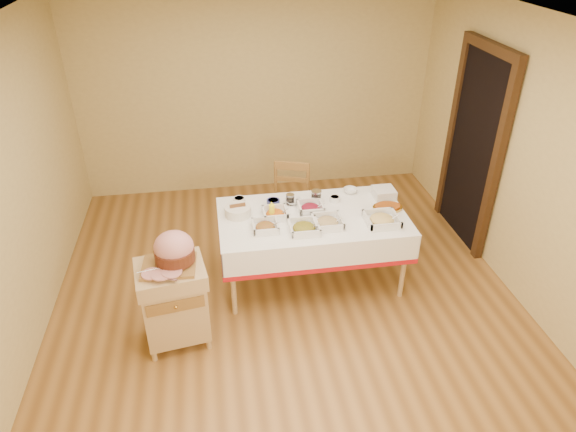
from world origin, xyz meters
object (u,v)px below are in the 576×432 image
object	(u,v)px
dining_chair	(290,205)
mustard_bottle	(272,211)
plate_stack	(384,193)
butcher_cart	(174,300)
brass_platter	(388,207)
preserve_jar_right	(316,197)
bread_basket	(238,211)
preserve_jar_left	(290,200)
dining_table	(312,229)
ham_on_board	(173,251)

from	to	relation	value
dining_chair	mustard_bottle	distance (m)	0.83
dining_chair	plate_stack	distance (m)	1.06
butcher_cart	mustard_bottle	size ratio (longest dim) A/B	4.48
dining_chair	brass_platter	world-z (taller)	dining_chair
preserve_jar_right	bread_basket	xyz separation A→B (m)	(-0.80, -0.12, -0.01)
preserve_jar_right	plate_stack	bearing A→B (deg)	1.01
mustard_bottle	plate_stack	world-z (taller)	mustard_bottle
preserve_jar_left	mustard_bottle	xyz separation A→B (m)	(-0.22, -0.24, 0.03)
dining_table	preserve_jar_left	size ratio (longest dim) A/B	16.61
dining_table	bread_basket	world-z (taller)	bread_basket
dining_table	preserve_jar_right	size ratio (longest dim) A/B	13.50
ham_on_board	bread_basket	bearing A→B (deg)	53.25
bread_basket	plate_stack	world-z (taller)	bread_basket
plate_stack	dining_chair	bearing A→B (deg)	153.43
ham_on_board	mustard_bottle	distance (m)	1.12
dining_chair	plate_stack	size ratio (longest dim) A/B	4.37
plate_stack	brass_platter	world-z (taller)	plate_stack
plate_stack	brass_platter	bearing A→B (deg)	-99.09
mustard_bottle	preserve_jar_left	bearing A→B (deg)	47.52
mustard_bottle	dining_table	bearing A→B (deg)	-2.69
ham_on_board	preserve_jar_left	world-z (taller)	ham_on_board
ham_on_board	bread_basket	distance (m)	0.97
plate_stack	mustard_bottle	bearing A→B (deg)	-168.73
brass_platter	preserve_jar_left	bearing A→B (deg)	165.32
dining_table	butcher_cart	world-z (taller)	butcher_cart
ham_on_board	brass_platter	xyz separation A→B (m)	(2.05, 0.66, -0.15)
dining_table	mustard_bottle	xyz separation A→B (m)	(-0.40, 0.02, 0.24)
plate_stack	brass_platter	size ratio (longest dim) A/B	0.72
dining_chair	preserve_jar_right	world-z (taller)	dining_chair
bread_basket	dining_chair	bearing A→B (deg)	44.28
butcher_cart	ham_on_board	distance (m)	0.48
dining_chair	preserve_jar_left	size ratio (longest dim) A/B	8.62
preserve_jar_right	brass_platter	world-z (taller)	preserve_jar_right
dining_table	ham_on_board	world-z (taller)	ham_on_board
preserve_jar_left	preserve_jar_right	bearing A→B (deg)	-2.57
dining_chair	preserve_jar_left	bearing A→B (deg)	-98.59
dining_chair	brass_platter	distance (m)	1.15
preserve_jar_right	dining_table	bearing A→B (deg)	-109.30
ham_on_board	preserve_jar_right	xyz separation A→B (m)	(1.37, 0.89, -0.10)
preserve_jar_left	dining_chair	bearing A→B (deg)	81.41
butcher_cart	preserve_jar_right	xyz separation A→B (m)	(1.42, 0.93, 0.37)
dining_table	brass_platter	world-z (taller)	brass_platter
preserve_jar_left	plate_stack	xyz separation A→B (m)	(0.98, 0.00, -0.00)
preserve_jar_left	preserve_jar_right	size ratio (longest dim) A/B	0.81
mustard_bottle	bread_basket	size ratio (longest dim) A/B	0.69
dining_table	preserve_jar_right	distance (m)	0.34
dining_chair	bread_basket	bearing A→B (deg)	-135.72
dining_table	butcher_cart	size ratio (longest dim) A/B	2.29
dining_table	preserve_jar_left	distance (m)	0.38
preserve_jar_right	brass_platter	xyz separation A→B (m)	(0.67, -0.23, -0.04)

